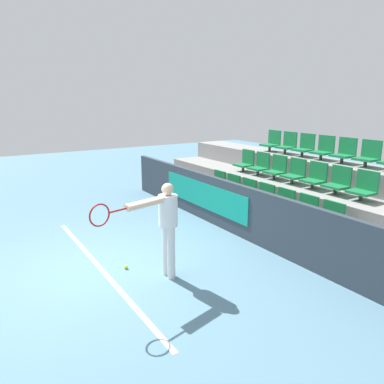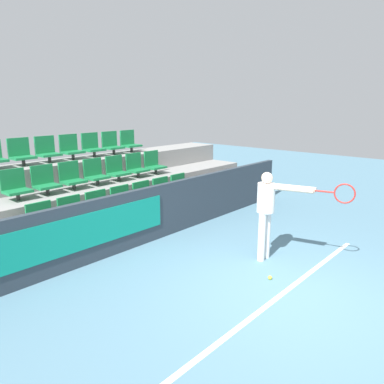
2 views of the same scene
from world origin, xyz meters
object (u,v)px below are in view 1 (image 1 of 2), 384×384
Objects in this scene: stadium_chair_4 at (283,204)px; stadium_chair_7 at (245,162)px; stadium_chair_3 at (263,198)px; tennis_ball at (126,267)px; stadium_chair_9 at (277,168)px; stadium_chair_11 at (315,177)px; stadium_chair_16 at (304,146)px; stadium_chair_15 at (287,144)px; stadium_chair_13 at (364,187)px; stadium_chair_14 at (272,142)px; stadium_chair_0 at (217,183)px; stadium_chair_10 at (295,172)px; tennis_player at (164,221)px; stadium_chair_18 at (345,152)px; stadium_chair_2 at (246,193)px; stadium_chair_8 at (260,165)px; stadium_chair_1 at (231,188)px; stadium_chair_6 at (330,219)px; stadium_chair_19 at (368,155)px; stadium_chair_12 at (338,182)px; stadium_chair_5 at (305,211)px.

stadium_chair_7 is (-2.33, 0.93, 0.48)m from stadium_chair_4.
tennis_ball is at bearing -85.90° from stadium_chair_3.
stadium_chair_11 is at bearing 0.00° from stadium_chair_9.
stadium_chair_16 is (-1.17, 1.86, 0.95)m from stadium_chair_4.
stadium_chair_4 is at bearing -90.00° from stadium_chair_11.
stadium_chair_13 is at bearing -17.71° from stadium_chair_15.
stadium_chair_15 is at bearing 57.93° from stadium_chair_7.
stadium_chair_0 is at bearing -90.00° from stadium_chair_14.
stadium_chair_10 is at bearing 28.02° from stadium_chair_0.
stadium_chair_7 is at bearing 180.00° from stadium_chair_13.
tennis_player reaches higher than stadium_chair_10.
stadium_chair_11 is 1.00× the size of stadium_chair_18.
stadium_chair_2 is 1.00× the size of stadium_chair_16.
stadium_chair_18 is (0.00, 1.86, 0.95)m from stadium_chair_4.
stadium_chair_7 and stadium_chair_11 have the same top height.
stadium_chair_3 is at bearing 0.00° from stadium_chair_2.
stadium_chair_8 is at bearing 103.61° from tennis_player.
stadium_chair_11 is 1.17m from stadium_chair_13.
stadium_chair_6 is (2.91, 0.00, 0.00)m from stadium_chair_1.
stadium_chair_19 is at bearing 0.00° from stadium_chair_18.
stadium_chair_18 is 0.36× the size of tennis_player.
stadium_chair_0 and stadium_chair_2 have the same top height.
stadium_chair_19 is at bearing 90.00° from stadium_chair_12.
stadium_chair_12 is (0.58, 0.93, 0.48)m from stadium_chair_4.
stadium_chair_6 is 4.07m from stadium_chair_14.
stadium_chair_19 is at bearing 72.61° from stadium_chair_4.
stadium_chair_2 is 0.36× the size of tennis_player.
tennis_ball is (1.99, -3.36, -0.70)m from stadium_chair_0.
stadium_chair_13 is (3.50, 0.00, 0.00)m from stadium_chair_7.
stadium_chair_12 is at bearing -21.75° from stadium_chair_15.
stadium_chair_1 is at bearing 180.00° from stadium_chair_4.
stadium_chair_2 is at bearing -38.59° from stadium_chair_7.
stadium_chair_9 is 1.00× the size of stadium_chair_19.
stadium_chair_18 is at bearing 57.93° from stadium_chair_2.
stadium_chair_12 is 0.58m from stadium_chair_13.
stadium_chair_10 reaches higher than stadium_chair_2.
stadium_chair_18 reaches higher than stadium_chair_13.
stadium_chair_5 is at bearing 0.00° from stadium_chair_2.
stadium_chair_14 reaches higher than stadium_chair_5.
stadium_chair_10 is 1.00× the size of stadium_chair_18.
stadium_chair_7 and stadium_chair_9 have the same top height.
stadium_chair_2 is 8.71× the size of tennis_ball.
stadium_chair_15 is (0.58, 1.86, 0.95)m from stadium_chair_0.
stadium_chair_9 is (1.17, 0.93, 0.48)m from stadium_chair_0.
stadium_chair_13 is at bearing -21.75° from stadium_chair_16.
stadium_chair_19 is (2.33, 1.86, 0.95)m from stadium_chair_1.
stadium_chair_18 and stadium_chair_19 have the same top height.
tennis_player is at bearing -61.16° from stadium_chair_14.
stadium_chair_8 is 1.00× the size of stadium_chair_14.
stadium_chair_18 is at bearing 28.02° from stadium_chair_8.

